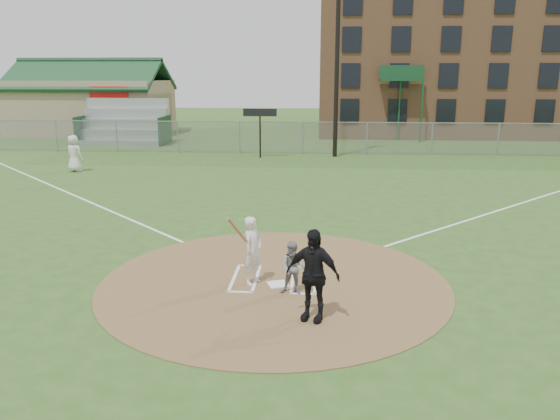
# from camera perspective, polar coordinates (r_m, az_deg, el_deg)

# --- Properties ---
(ground) EXTENTS (140.00, 140.00, 0.00)m
(ground) POSITION_cam_1_polar(r_m,az_deg,el_deg) (13.34, -0.62, -7.51)
(ground) COLOR #2E531C
(ground) RESTS_ON ground
(dirt_circle) EXTENTS (8.40, 8.40, 0.02)m
(dirt_circle) POSITION_cam_1_polar(r_m,az_deg,el_deg) (13.34, -0.62, -7.47)
(dirt_circle) COLOR brown
(dirt_circle) RESTS_ON ground
(home_plate) EXTENTS (0.58, 0.58, 0.03)m
(home_plate) POSITION_cam_1_polar(r_m,az_deg,el_deg) (13.09, -0.23, -7.77)
(home_plate) COLOR white
(home_plate) RESTS_ON dirt_circle
(foul_line_first) EXTENTS (17.04, 17.04, 0.01)m
(foul_line_first) POSITION_cam_1_polar(r_m,az_deg,el_deg) (23.33, 23.98, 0.68)
(foul_line_first) COLOR white
(foul_line_first) RESTS_ON ground
(foul_line_third) EXTENTS (17.04, 17.04, 0.01)m
(foul_line_third) POSITION_cam_1_polar(r_m,az_deg,el_deg) (24.11, -20.59, 1.39)
(foul_line_third) COLOR white
(foul_line_third) RESTS_ON ground
(catcher) EXTENTS (0.64, 0.52, 1.23)m
(catcher) POSITION_cam_1_polar(r_m,az_deg,el_deg) (12.40, 1.40, -6.09)
(catcher) COLOR gray
(catcher) RESTS_ON dirt_circle
(umpire) EXTENTS (1.22, 0.80, 1.92)m
(umpire) POSITION_cam_1_polar(r_m,az_deg,el_deg) (11.04, 3.43, -6.77)
(umpire) COLOR black
(umpire) RESTS_ON dirt_circle
(ondeck_player) EXTENTS (1.07, 0.88, 1.88)m
(ondeck_player) POSITION_cam_1_polar(r_m,az_deg,el_deg) (30.09, -20.71, 5.55)
(ondeck_player) COLOR silver
(ondeck_player) RESTS_ON ground
(batters_boxes) EXTENTS (2.08, 1.88, 0.01)m
(batters_boxes) POSITION_cam_1_polar(r_m,az_deg,el_deg) (13.47, -0.57, -7.18)
(batters_boxes) COLOR white
(batters_boxes) RESTS_ON dirt_circle
(batter_at_plate) EXTENTS (0.83, 1.01, 1.78)m
(batter_at_plate) POSITION_cam_1_polar(r_m,az_deg,el_deg) (12.95, -2.87, -4.22)
(batter_at_plate) COLOR silver
(batter_at_plate) RESTS_ON dirt_circle
(outfield_fence) EXTENTS (56.08, 0.08, 2.03)m
(outfield_fence) POSITION_cam_1_polar(r_m,az_deg,el_deg) (34.60, 2.39, 7.55)
(outfield_fence) COLOR slate
(outfield_fence) RESTS_ON ground
(bleachers) EXTENTS (6.08, 3.20, 3.20)m
(bleachers) POSITION_cam_1_polar(r_m,az_deg,el_deg) (41.18, -16.03, 8.86)
(bleachers) COLOR #B7BABF
(bleachers) RESTS_ON ground
(clubhouse) EXTENTS (12.20, 8.71, 6.23)m
(clubhouse) POSITION_cam_1_polar(r_m,az_deg,el_deg) (49.26, -18.94, 10.34)
(clubhouse) COLOR #9D8B6A
(clubhouse) RESTS_ON ground
(brick_warehouse) EXTENTS (30.00, 17.17, 15.00)m
(brick_warehouse) POSITION_cam_1_polar(r_m,az_deg,el_deg) (52.58, 21.50, 15.90)
(brick_warehouse) COLOR #9E6544
(brick_warehouse) RESTS_ON ground
(light_pole) EXTENTS (1.20, 0.30, 12.22)m
(light_pole) POSITION_cam_1_polar(r_m,az_deg,el_deg) (33.43, 6.02, 16.86)
(light_pole) COLOR black
(light_pole) RESTS_ON ground
(scoreboard_sign) EXTENTS (2.00, 0.10, 2.93)m
(scoreboard_sign) POSITION_cam_1_polar(r_m,az_deg,el_deg) (32.86, -2.11, 9.61)
(scoreboard_sign) COLOR black
(scoreboard_sign) RESTS_ON ground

